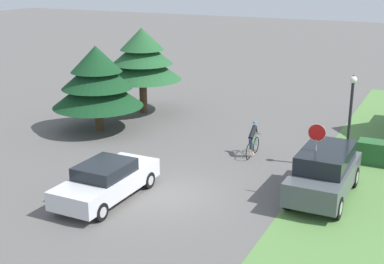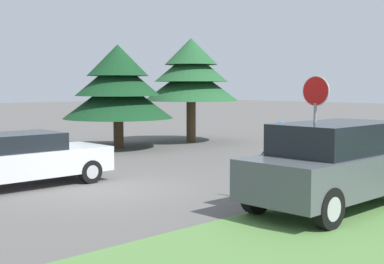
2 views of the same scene
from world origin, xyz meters
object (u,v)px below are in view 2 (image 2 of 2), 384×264
cyclist (276,148)px  stop_sign (315,117)px  sedan_left_lane (22,159)px  conifer_tall_far (191,74)px  conifer_tall_near (118,87)px  parked_suv_right (334,164)px

cyclist → stop_sign: stop_sign is taller
cyclist → sedan_left_lane: bearing=153.8°
stop_sign → conifer_tall_far: 14.33m
sedan_left_lane → cyclist: 7.54m
cyclist → conifer_tall_near: 8.81m
cyclist → conifer_tall_far: (-8.35, 4.37, 2.48)m
cyclist → stop_sign: (3.60, -3.44, 1.25)m
conifer_tall_far → parked_suv_right: bearing=-31.4°
sedan_left_lane → conifer_tall_far: size_ratio=0.94×
stop_sign → conifer_tall_near: conifer_tall_near is taller
conifer_tall_far → cyclist: bearing=-27.6°
conifer_tall_near → stop_sign: bearing=-16.9°
sedan_left_lane → conifer_tall_near: conifer_tall_near is taller
parked_suv_right → conifer_tall_far: 14.55m
sedan_left_lane → cyclist: size_ratio=2.62×
sedan_left_lane → conifer_tall_far: (-5.13, 11.18, 2.51)m
cyclist → conifer_tall_far: 9.75m
sedan_left_lane → conifer_tall_near: size_ratio=0.99×
cyclist → conifer_tall_far: bearing=61.6°
conifer_tall_near → sedan_left_lane: bearing=-52.8°
conifer_tall_far → sedan_left_lane: bearing=-65.4°
parked_suv_right → conifer_tall_far: size_ratio=0.93×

